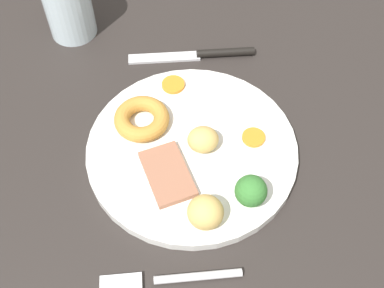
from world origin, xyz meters
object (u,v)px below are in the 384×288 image
object	(u,v)px
dinner_plate	(192,152)
roast_potato_left	(206,141)
yorkshire_pudding	(142,119)
roast_potato_right	(204,212)
fork	(166,279)
meat_slice_main	(168,174)
knife	(203,54)
carrot_coin_front	(173,85)
broccoli_floret	(251,191)
carrot_coin_back	(254,137)
water_glass	(68,4)

from	to	relation	value
dinner_plate	roast_potato_left	xyz separation A→B (cm)	(0.08, -1.77, 2.22)
yorkshire_pudding	roast_potato_right	size ratio (longest dim) A/B	1.73
fork	roast_potato_left	bearing A→B (deg)	-110.74
dinner_plate	meat_slice_main	size ratio (longest dim) A/B	3.31
knife	carrot_coin_front	bearing A→B (deg)	55.00
roast_potato_left	broccoli_floret	world-z (taller)	broccoli_floret
dinner_plate	meat_slice_main	bearing A→B (deg)	142.67
roast_potato_right	carrot_coin_front	xyz separation A→B (cm)	(20.26, 3.60, -1.70)
roast_potato_right	knife	distance (cm)	27.37
dinner_plate	broccoli_floret	world-z (taller)	broccoli_floret
knife	fork	bearing A→B (deg)	78.43
roast_potato_left	broccoli_floret	xyz separation A→B (cm)	(-7.66, -4.69, 1.02)
fork	dinner_plate	bearing A→B (deg)	-104.90
roast_potato_left	knife	bearing A→B (deg)	-0.18
carrot_coin_front	roast_potato_left	bearing A→B (deg)	-157.97
carrot_coin_back	carrot_coin_front	bearing A→B (deg)	48.65
dinner_plate	roast_potato_left	distance (cm)	2.84
dinner_plate	yorkshire_pudding	distance (cm)	7.71
yorkshire_pudding	carrot_coin_front	world-z (taller)	yorkshire_pudding
yorkshire_pudding	carrot_coin_back	size ratio (longest dim) A/B	2.42
broccoli_floret	water_glass	world-z (taller)	water_glass
meat_slice_main	carrot_coin_back	distance (cm)	12.02
roast_potato_left	broccoli_floret	size ratio (longest dim) A/B	0.86
carrot_coin_front	roast_potato_right	bearing A→B (deg)	-169.92
carrot_coin_back	water_glass	bearing A→B (deg)	49.77
roast_potato_right	meat_slice_main	bearing A→B (deg)	34.98
yorkshire_pudding	water_glass	world-z (taller)	water_glass
dinner_plate	meat_slice_main	distance (cm)	5.01
carrot_coin_front	knife	xyz separation A→B (cm)	(6.95, -4.26, -1.18)
yorkshire_pudding	broccoli_floret	distance (cm)	17.35
roast_potato_left	broccoli_floret	bearing A→B (deg)	-148.54
yorkshire_pudding	meat_slice_main	bearing A→B (deg)	-156.70
meat_slice_main	water_glass	distance (cm)	31.01
dinner_plate	roast_potato_left	size ratio (longest dim) A/B	6.85
fork	broccoli_floret	bearing A→B (deg)	-142.01
yorkshire_pudding	roast_potato_left	size ratio (longest dim) A/B	1.84
meat_slice_main	knife	size ratio (longest dim) A/B	0.43
meat_slice_main	knife	world-z (taller)	meat_slice_main
meat_slice_main	fork	xyz separation A→B (cm)	(-12.35, -0.03, -1.41)
roast_potato_left	knife	world-z (taller)	roast_potato_left
meat_slice_main	water_glass	world-z (taller)	water_glass
carrot_coin_back	broccoli_floret	distance (cm)	9.44
roast_potato_left	yorkshire_pudding	bearing A→B (deg)	64.23
dinner_plate	fork	world-z (taller)	dinner_plate
yorkshire_pudding	roast_potato_left	bearing A→B (deg)	-115.77
dinner_plate	yorkshire_pudding	xyz separation A→B (cm)	(4.01, 6.36, 1.71)
yorkshire_pudding	knife	size ratio (longest dim) A/B	0.38
roast_potato_right	broccoli_floret	distance (cm)	5.77
carrot_coin_front	water_glass	world-z (taller)	water_glass
broccoli_floret	knife	world-z (taller)	broccoli_floret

